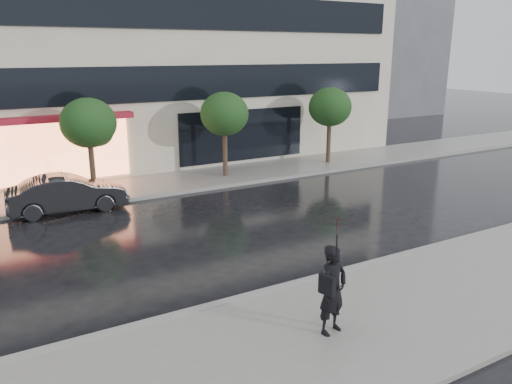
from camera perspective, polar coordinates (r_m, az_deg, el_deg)
ground at (r=13.80m, az=3.80°, el=-8.76°), size 120.00×120.00×0.00m
sidewalk_near at (r=11.51m, az=13.00°, el=-14.14°), size 60.00×4.50×0.12m
sidewalk_far at (r=22.56m, az=-10.64°, el=0.95°), size 60.00×3.50×0.12m
curb_near at (r=13.03m, az=6.25°, el=-10.04°), size 60.00×0.25×0.14m
curb_far at (r=20.97m, az=-9.05°, el=-0.08°), size 60.00×0.25×0.14m
bg_building_right at (r=50.70m, az=11.56°, el=18.03°), size 12.00×12.00×16.00m
tree_mid_west at (r=21.06m, az=-18.45°, el=7.32°), size 2.20×2.20×3.99m
tree_mid_east at (r=22.98m, az=-3.52°, el=8.73°), size 2.20×2.20×3.99m
tree_far_east at (r=26.16m, az=8.51°, el=9.44°), size 2.20×2.20×3.99m
parked_car at (r=19.59m, az=-20.74°, el=-0.16°), size 4.25×1.62×1.38m
pedestrian_with_umbrella at (r=10.19m, az=9.02°, el=-8.12°), size 1.03×1.04×2.49m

